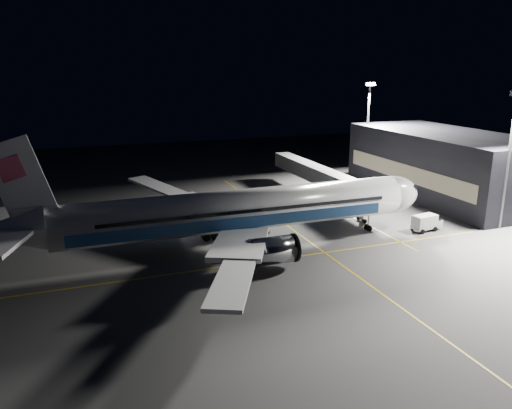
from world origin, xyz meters
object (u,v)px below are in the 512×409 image
Objects in this scene: floodlight_mast_north at (368,122)px; safety_cone_b at (269,232)px; jet_bridge at (322,176)px; safety_cone_c at (195,219)px; floodlight_mast_south at (510,148)px; airliner at (231,212)px; safety_cone_a at (251,228)px; baggage_tug at (167,217)px; service_truck at (427,222)px.

floodlight_mast_north is 37.57× the size of safety_cone_b.
floodlight_mast_north reaches higher than safety_cone_b.
jet_bridge reaches higher than safety_cone_b.
floodlight_mast_south is at bearing -25.07° from safety_cone_c.
airliner is 107.99× the size of safety_cone_c.
airliner is at bearing -128.38° from safety_cone_a.
safety_cone_b is (13.19, -10.61, -0.64)m from baggage_tug.
baggage_tug is 4.50m from safety_cone_c.
floodlight_mast_north is at bearing 35.43° from safety_cone_a.
floodlight_mast_south is 52.76m from baggage_tug.
safety_cone_c is (-1.70, 14.00, -4.88)m from airliner.
jet_bridge is 21.95m from safety_cone_a.
airliner is at bearing 166.21° from service_truck.
airliner is 1.79× the size of jet_bridge.
safety_cone_a is at bearing -61.34° from baggage_tug.
jet_bridge reaches higher than baggage_tug.
floodlight_mast_north is at bearing 90.00° from floodlight_mast_south.
service_truck is 9.18× the size of safety_cone_b.
floodlight_mast_north is (41.08, 31.99, 7.21)m from airliner.
service_truck is at bearing -17.09° from safety_cone_b.
jet_bridge is at bearing 33.00° from safety_cone_a.
safety_cone_c reaches higher than safety_cone_b.
floodlight_mast_north reaches higher than jet_bridge.
airliner is 18.25× the size of baggage_tug.
safety_cone_b is at bearing 29.48° from airliner.
jet_bridge is 22.35m from service_truck.
jet_bridge is 31.05m from floodlight_mast_south.
safety_cone_a is (-24.82, 9.32, -0.98)m from service_truck.
baggage_tug is at bearing -159.79° from floodlight_mast_north.
floodlight_mast_north is 36.36× the size of safety_cone_c.
jet_bridge is (23.08, 18.06, -0.58)m from airliner.
safety_cone_c is (-6.71, 7.67, -0.06)m from safety_cone_a.
baggage_tug is 13.88m from safety_cone_a.
safety_cone_c is at bearing 143.62° from service_truck.
jet_bridge is at bearing -142.26° from floodlight_mast_north.
jet_bridge is 24.06m from floodlight_mast_north.
jet_bridge reaches higher than safety_cone_c.
baggage_tug is 6.11× the size of safety_cone_b.
safety_cone_c is at bearing -157.19° from floodlight_mast_north.
safety_cone_b is (7.08, 4.00, -4.89)m from airliner.
baggage_tug reaches higher than safety_cone_c.
jet_bridge is 6.80× the size of service_truck.
baggage_tug reaches higher than safety_cone_a.
service_truck is 7.37× the size of safety_cone_a.
airliner is 29.31m from jet_bridge.
safety_cone_a is at bearing -48.83° from safety_cone_c.
baggage_tug is (-6.12, 14.61, -4.25)m from airliner.
safety_cone_c is at bearing 131.27° from safety_cone_b.
baggage_tug is at bearing 143.34° from safety_cone_a.
floodlight_mast_south is at bearing -90.00° from floodlight_mast_north.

